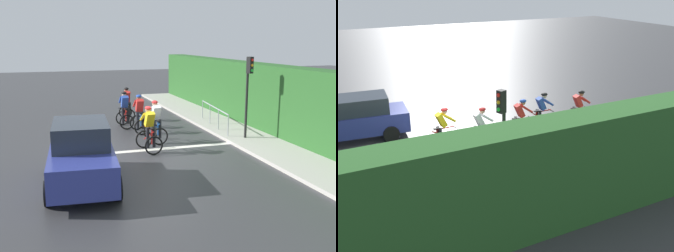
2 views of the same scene
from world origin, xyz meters
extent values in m
plane|color=#333335|center=(0.00, 0.00, 0.00)|extent=(80.00, 80.00, 0.00)
cube|color=#ADA89E|center=(4.47, 2.00, 0.06)|extent=(2.80, 25.51, 0.12)
cube|color=gray|center=(5.37, 2.00, 0.25)|extent=(0.44, 25.51, 0.50)
cube|color=#265623|center=(5.67, 2.00, 1.47)|extent=(1.10, 25.51, 2.93)
cube|color=silver|center=(0.00, 0.46, 0.00)|extent=(7.00, 0.30, 0.01)
torus|color=black|center=(0.24, 6.72, 0.34)|extent=(0.68, 0.10, 0.68)
torus|color=black|center=(0.17, 5.71, 0.34)|extent=(0.68, 0.10, 0.68)
cylinder|color=gold|center=(0.21, 6.21, 0.59)|extent=(0.11, 0.99, 0.51)
cylinder|color=gold|center=(0.19, 5.91, 0.62)|extent=(0.04, 0.04, 0.55)
cylinder|color=gold|center=(0.21, 6.27, 0.87)|extent=(0.09, 0.72, 0.04)
cube|color=black|center=(0.19, 5.91, 0.91)|extent=(0.11, 0.23, 0.04)
cylinder|color=black|center=(0.23, 6.62, 0.84)|extent=(0.42, 0.06, 0.03)
cube|color=red|center=(0.20, 6.11, 1.21)|extent=(0.33, 0.43, 0.57)
sphere|color=#9E7051|center=(0.21, 6.27, 1.52)|extent=(0.20, 0.20, 0.20)
ellipsoid|color=black|center=(0.21, 6.27, 1.59)|extent=(0.26, 0.30, 0.14)
cylinder|color=black|center=(0.07, 6.02, 0.57)|extent=(0.12, 0.12, 0.74)
cylinder|color=black|center=(0.31, 6.00, 0.57)|extent=(0.12, 0.12, 0.74)
cylinder|color=red|center=(0.06, 6.41, 1.26)|extent=(0.12, 0.48, 0.37)
cylinder|color=red|center=(0.38, 6.39, 1.26)|extent=(0.12, 0.48, 0.37)
torus|color=black|center=(-0.22, 5.14, 0.34)|extent=(0.68, 0.07, 0.68)
torus|color=black|center=(-0.23, 4.12, 0.34)|extent=(0.68, 0.07, 0.68)
cylinder|color=red|center=(-0.23, 4.63, 0.59)|extent=(0.06, 0.99, 0.51)
cylinder|color=red|center=(-0.23, 4.32, 0.62)|extent=(0.04, 0.04, 0.55)
cylinder|color=red|center=(-0.23, 4.68, 0.87)|extent=(0.05, 0.71, 0.04)
cube|color=black|center=(-0.23, 4.32, 0.91)|extent=(0.10, 0.22, 0.04)
cylinder|color=black|center=(-0.22, 5.03, 0.84)|extent=(0.42, 0.04, 0.03)
cube|color=#2D51B7|center=(-0.23, 4.52, 1.21)|extent=(0.31, 0.41, 0.57)
sphere|color=beige|center=(-0.23, 4.68, 1.52)|extent=(0.20, 0.20, 0.20)
ellipsoid|color=black|center=(-0.23, 4.68, 1.59)|extent=(0.24, 0.28, 0.14)
cylinder|color=black|center=(-0.35, 4.42, 0.57)|extent=(0.12, 0.12, 0.74)
cylinder|color=black|center=(-0.11, 4.42, 0.57)|extent=(0.12, 0.12, 0.74)
cylinder|color=#2D51B7|center=(-0.38, 4.81, 1.26)|extent=(0.10, 0.48, 0.37)
cylinder|color=#2D51B7|center=(-0.06, 4.81, 1.26)|extent=(0.10, 0.48, 0.37)
torus|color=black|center=(0.18, 3.89, 0.34)|extent=(0.68, 0.08, 0.68)
torus|color=black|center=(0.16, 2.87, 0.34)|extent=(0.68, 0.08, 0.68)
cylinder|color=#1E59B2|center=(0.17, 3.38, 0.59)|extent=(0.07, 0.99, 0.51)
cylinder|color=#1E59B2|center=(0.16, 3.07, 0.62)|extent=(0.04, 0.04, 0.55)
cylinder|color=#1E59B2|center=(0.17, 3.43, 0.87)|extent=(0.06, 0.71, 0.04)
cube|color=black|center=(0.16, 3.07, 0.91)|extent=(0.10, 0.22, 0.04)
cylinder|color=black|center=(0.18, 3.79, 0.84)|extent=(0.42, 0.04, 0.03)
cube|color=red|center=(0.17, 3.28, 1.21)|extent=(0.31, 0.42, 0.57)
sphere|color=#9E7051|center=(0.17, 3.43, 1.52)|extent=(0.20, 0.20, 0.20)
ellipsoid|color=#264CB2|center=(0.17, 3.43, 1.59)|extent=(0.25, 0.29, 0.14)
cylinder|color=black|center=(0.04, 3.18, 0.57)|extent=(0.12, 0.12, 0.74)
cylinder|color=black|center=(0.28, 3.17, 0.57)|extent=(0.12, 0.12, 0.74)
cylinder|color=red|center=(0.01, 3.57, 1.26)|extent=(0.10, 0.48, 0.37)
cylinder|color=red|center=(0.33, 3.56, 1.26)|extent=(0.10, 0.48, 0.37)
torus|color=black|center=(0.34, 2.04, 0.34)|extent=(0.68, 0.10, 0.68)
torus|color=black|center=(0.40, 1.02, 0.34)|extent=(0.68, 0.10, 0.68)
cylinder|color=#1E59B2|center=(0.37, 1.53, 0.59)|extent=(0.11, 0.99, 0.51)
cylinder|color=#1E59B2|center=(0.39, 1.23, 0.62)|extent=(0.04, 0.04, 0.55)
cylinder|color=#1E59B2|center=(0.37, 1.58, 0.87)|extent=(0.09, 0.72, 0.04)
cube|color=black|center=(0.39, 1.23, 0.91)|extent=(0.11, 0.23, 0.04)
cylinder|color=black|center=(0.35, 1.94, 0.84)|extent=(0.42, 0.06, 0.03)
cube|color=white|center=(0.38, 1.43, 1.21)|extent=(0.32, 0.43, 0.57)
sphere|color=tan|center=(0.37, 1.58, 1.52)|extent=(0.20, 0.20, 0.20)
ellipsoid|color=red|center=(0.37, 1.58, 1.59)|extent=(0.26, 0.29, 0.14)
cylinder|color=black|center=(0.26, 1.32, 0.57)|extent=(0.12, 0.12, 0.74)
cylinder|color=black|center=(0.50, 1.34, 0.57)|extent=(0.12, 0.12, 0.74)
cylinder|color=white|center=(0.20, 1.71, 1.26)|extent=(0.12, 0.48, 0.37)
cylinder|color=white|center=(0.52, 1.73, 1.26)|extent=(0.12, 0.48, 0.37)
torus|color=black|center=(-0.28, 0.78, 0.34)|extent=(0.68, 0.12, 0.68)
torus|color=black|center=(-0.18, -0.24, 0.34)|extent=(0.68, 0.12, 0.68)
cylinder|color=red|center=(-0.23, 0.27, 0.59)|extent=(0.13, 0.99, 0.51)
cylinder|color=red|center=(-0.20, -0.04, 0.62)|extent=(0.04, 0.04, 0.55)
cylinder|color=red|center=(-0.24, 0.32, 0.87)|extent=(0.11, 0.72, 0.04)
cube|color=black|center=(-0.20, -0.04, 0.91)|extent=(0.12, 0.23, 0.04)
cylinder|color=black|center=(-0.27, 0.67, 0.84)|extent=(0.42, 0.07, 0.03)
cube|color=yellow|center=(-0.22, 0.17, 1.21)|extent=(0.34, 0.44, 0.57)
sphere|color=tan|center=(-0.24, 0.32, 1.52)|extent=(0.20, 0.20, 0.20)
ellipsoid|color=red|center=(-0.24, 0.32, 1.59)|extent=(0.26, 0.30, 0.14)
cylinder|color=black|center=(-0.33, 0.05, 0.57)|extent=(0.12, 0.12, 0.74)
cylinder|color=black|center=(-0.09, 0.08, 0.57)|extent=(0.12, 0.12, 0.74)
cylinder|color=yellow|center=(-0.41, 0.44, 1.26)|extent=(0.13, 0.48, 0.37)
cylinder|color=yellow|center=(-0.09, 0.47, 1.26)|extent=(0.13, 0.48, 0.37)
cube|color=navy|center=(-2.89, -2.57, 0.70)|extent=(2.03, 4.22, 0.80)
cube|color=#262D38|center=(-2.87, -2.32, 1.43)|extent=(1.66, 2.25, 0.66)
cylinder|color=black|center=(-1.96, -1.37, 0.32)|extent=(0.27, 0.66, 0.64)
cylinder|color=black|center=(-3.62, -1.23, 0.32)|extent=(0.27, 0.66, 0.64)
cylinder|color=black|center=(3.89, 0.69, 1.35)|extent=(0.10, 0.10, 2.70)
cube|color=black|center=(3.92, 0.59, 3.02)|extent=(0.25, 0.25, 0.64)
sphere|color=red|center=(3.96, 0.49, 3.22)|extent=(0.11, 0.11, 0.11)
sphere|color=orange|center=(3.96, 0.49, 3.02)|extent=(0.11, 0.11, 0.11)
sphere|color=green|center=(3.96, 0.49, 2.82)|extent=(0.11, 0.11, 0.11)
cylinder|color=#999EA3|center=(3.57, 3.06, 1.00)|extent=(0.53, 3.91, 0.05)
cylinder|color=#999EA3|center=(3.33, 1.11, 0.50)|extent=(0.04, 0.04, 1.00)
cylinder|color=#999EA3|center=(3.49, 2.41, 0.50)|extent=(0.04, 0.04, 1.00)
cylinder|color=#999EA3|center=(3.65, 3.71, 0.50)|extent=(0.04, 0.04, 1.00)
cylinder|color=#999EA3|center=(3.81, 5.01, 0.50)|extent=(0.04, 0.04, 1.00)
camera|label=1|loc=(-3.86, -13.53, 3.99)|focal=43.40mm
camera|label=2|loc=(13.02, -3.96, 6.20)|focal=42.02mm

